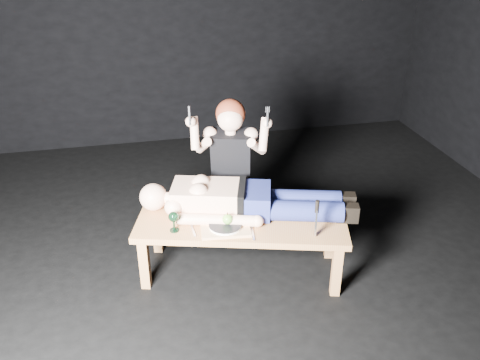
{
  "coord_description": "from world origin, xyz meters",
  "views": [
    {
      "loc": [
        -0.9,
        -3.25,
        2.41
      ],
      "look_at": [
        -0.22,
        -0.13,
        0.75
      ],
      "focal_mm": 38.42,
      "sensor_mm": 36.0,
      "label": 1
    }
  ],
  "objects_px": {
    "table": "(241,246)",
    "kneeling_woman": "(232,166)",
    "lying_man": "(249,197)",
    "serving_tray": "(225,228)",
    "carving_knife": "(316,219)",
    "goblet": "(174,222)"
  },
  "relations": [
    {
      "from": "kneeling_woman",
      "to": "serving_tray",
      "type": "bearing_deg",
      "value": -90.43
    },
    {
      "from": "table",
      "to": "carving_knife",
      "type": "xyz_separation_m",
      "value": [
        0.44,
        -0.31,
        0.36
      ]
    },
    {
      "from": "serving_tray",
      "to": "table",
      "type": "bearing_deg",
      "value": 34.49
    },
    {
      "from": "serving_tray",
      "to": "carving_knife",
      "type": "distance_m",
      "value": 0.63
    },
    {
      "from": "lying_man",
      "to": "goblet",
      "type": "xyz_separation_m",
      "value": [
        -0.56,
        -0.13,
        -0.06
      ]
    },
    {
      "from": "table",
      "to": "serving_tray",
      "type": "distance_m",
      "value": 0.29
    },
    {
      "from": "carving_knife",
      "to": "serving_tray",
      "type": "bearing_deg",
      "value": 175.37
    },
    {
      "from": "lying_man",
      "to": "goblet",
      "type": "bearing_deg",
      "value": -151.07
    },
    {
      "from": "serving_tray",
      "to": "carving_knife",
      "type": "bearing_deg",
      "value": -20.35
    },
    {
      "from": "kneeling_woman",
      "to": "lying_man",
      "type": "bearing_deg",
      "value": -70.37
    },
    {
      "from": "table",
      "to": "serving_tray",
      "type": "height_order",
      "value": "serving_tray"
    },
    {
      "from": "lying_man",
      "to": "table",
      "type": "bearing_deg",
      "value": -112.06
    },
    {
      "from": "table",
      "to": "lying_man",
      "type": "xyz_separation_m",
      "value": [
        0.07,
        0.1,
        0.36
      ]
    },
    {
      "from": "kneeling_woman",
      "to": "carving_knife",
      "type": "relative_size",
      "value": 4.46
    },
    {
      "from": "lying_man",
      "to": "serving_tray",
      "type": "distance_m",
      "value": 0.31
    },
    {
      "from": "serving_tray",
      "to": "goblet",
      "type": "bearing_deg",
      "value": 170.55
    },
    {
      "from": "lying_man",
      "to": "kneeling_woman",
      "type": "bearing_deg",
      "value": 110.06
    },
    {
      "from": "lying_man",
      "to": "carving_knife",
      "type": "distance_m",
      "value": 0.55
    },
    {
      "from": "table",
      "to": "kneeling_woman",
      "type": "bearing_deg",
      "value": 101.4
    },
    {
      "from": "goblet",
      "to": "table",
      "type": "bearing_deg",
      "value": 4.24
    },
    {
      "from": "table",
      "to": "lying_man",
      "type": "distance_m",
      "value": 0.38
    },
    {
      "from": "table",
      "to": "lying_man",
      "type": "height_order",
      "value": "lying_man"
    }
  ]
}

